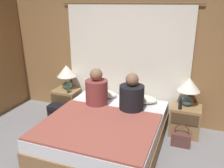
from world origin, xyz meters
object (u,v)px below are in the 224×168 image
at_px(person_left_in_bed, 97,90).
at_px(pillow_left, 103,93).
at_px(pillow_right, 141,99).
at_px(nightstand_left, 67,102).
at_px(bed, 105,131).
at_px(beer_bottle_on_right_stand, 180,104).
at_px(lamp_right, 189,87).
at_px(lamp_left, 67,73).
at_px(backpack_on_floor, 58,112).
at_px(nightstand_right, 185,120).
at_px(person_right_in_bed, 132,96).
at_px(beer_bottle_on_left_stand, 68,88).
at_px(handbag_on_floor, 181,139).

bearing_deg(person_left_in_bed, pillow_left, 97.73).
bearing_deg(pillow_right, nightstand_left, -178.78).
distance_m(bed, beer_bottle_on_right_stand, 1.27).
bearing_deg(lamp_right, lamp_left, 180.00).
relative_size(nightstand_left, backpack_on_floor, 1.48).
bearing_deg(beer_bottle_on_right_stand, backpack_on_floor, -173.18).
distance_m(pillow_right, person_left_in_bed, 0.81).
relative_size(nightstand_left, pillow_left, 0.91).
height_order(pillow_right, backpack_on_floor, pillow_right).
bearing_deg(nightstand_right, backpack_on_floor, -170.38).
height_order(bed, person_left_in_bed, person_left_in_bed).
distance_m(bed, person_left_in_bed, 0.71).
distance_m(person_right_in_bed, beer_bottle_on_left_stand, 1.32).
xyz_separation_m(lamp_right, backpack_on_floor, (-2.23, -0.44, -0.63)).
distance_m(person_left_in_bed, person_right_in_bed, 0.61).
xyz_separation_m(bed, backpack_on_floor, (-1.10, 0.37, -0.03)).
xyz_separation_m(pillow_left, backpack_on_floor, (-0.73, -0.41, -0.33)).
height_order(lamp_right, backpack_on_floor, lamp_right).
bearing_deg(pillow_right, person_left_in_bed, -151.17).
relative_size(nightstand_left, handbag_on_floor, 1.39).
height_order(bed, pillow_left, pillow_left).
bearing_deg(beer_bottle_on_left_stand, person_left_in_bed, -17.98).
bearing_deg(pillow_left, nightstand_right, -1.22).
bearing_deg(lamp_left, nightstand_left, -90.00).
bearing_deg(pillow_right, pillow_left, 180.00).
bearing_deg(person_right_in_bed, person_left_in_bed, 180.00).
height_order(pillow_left, backpack_on_floor, pillow_left).
xyz_separation_m(pillow_right, beer_bottle_on_left_stand, (-1.38, -0.15, 0.07)).
height_order(nightstand_left, lamp_left, lamp_left).
bearing_deg(bed, person_left_in_bed, 128.02).
distance_m(nightstand_left, beer_bottle_on_left_stand, 0.38).
height_order(pillow_right, beer_bottle_on_left_stand, beer_bottle_on_left_stand).
xyz_separation_m(pillow_left, person_right_in_bed, (0.66, -0.38, 0.19)).
distance_m(lamp_right, backpack_on_floor, 2.36).
xyz_separation_m(person_left_in_bed, beer_bottle_on_left_stand, (-0.69, 0.22, -0.13)).
xyz_separation_m(nightstand_right, person_left_in_bed, (-1.45, -0.35, 0.47)).
relative_size(lamp_left, handbag_on_floor, 1.33).
bearing_deg(lamp_left, person_right_in_bed, -16.07).
height_order(pillow_left, pillow_right, same).
xyz_separation_m(person_right_in_bed, beer_bottle_on_left_stand, (-1.30, 0.22, -0.12)).
bearing_deg(handbag_on_floor, person_right_in_bed, 178.40).
bearing_deg(lamp_left, pillow_right, -1.25).
bearing_deg(beer_bottle_on_right_stand, pillow_left, 173.73).
xyz_separation_m(lamp_right, person_left_in_bed, (-1.45, -0.41, -0.11)).
height_order(person_left_in_bed, beer_bottle_on_left_stand, person_left_in_bed).
bearing_deg(nightstand_right, pillow_right, 177.59).
distance_m(pillow_left, backpack_on_floor, 0.90).
distance_m(person_left_in_bed, beer_bottle_on_right_stand, 1.38).
xyz_separation_m(bed, person_left_in_bed, (-0.32, 0.41, 0.49)).
height_order(lamp_right, pillow_left, lamp_right).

